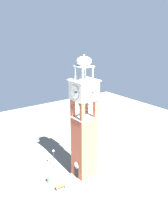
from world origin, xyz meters
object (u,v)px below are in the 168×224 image
object	(u,v)px
trash_bin	(48,180)
park_bench	(61,187)
lamp_post	(54,155)
clock_tower	(84,131)

from	to	relation	value
trash_bin	park_bench	bearing A→B (deg)	12.29
park_bench	lamp_post	distance (m)	6.56
clock_tower	trash_bin	distance (m)	9.61
clock_tower	park_bench	size ratio (longest dim) A/B	12.01
lamp_post	trash_bin	size ratio (longest dim) A/B	4.30
clock_tower	lamp_post	distance (m)	8.08
lamp_post	park_bench	bearing A→B (deg)	-20.92
clock_tower	park_bench	xyz separation A→B (m)	(0.71, -4.86, -7.59)
park_bench	lamp_post	size ratio (longest dim) A/B	0.47
clock_tower	park_bench	world-z (taller)	clock_tower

